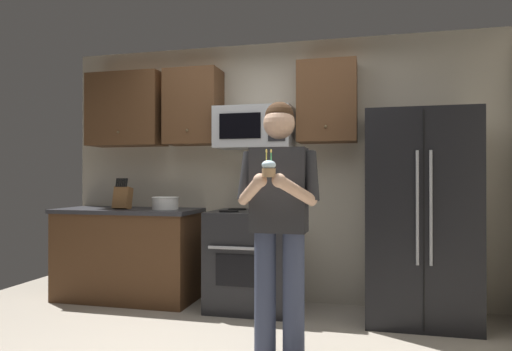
# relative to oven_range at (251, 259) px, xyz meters

# --- Properties ---
(wall_back) EXTENTS (4.40, 0.10, 2.60)m
(wall_back) POSITION_rel_oven_range_xyz_m (0.15, 0.39, 0.84)
(wall_back) COLOR #B7AD99
(wall_back) RESTS_ON ground
(oven_range) EXTENTS (0.76, 0.70, 0.93)m
(oven_range) POSITION_rel_oven_range_xyz_m (0.00, 0.00, 0.00)
(oven_range) COLOR black
(oven_range) RESTS_ON ground
(microwave) EXTENTS (0.74, 0.41, 0.40)m
(microwave) POSITION_rel_oven_range_xyz_m (0.00, 0.12, 1.26)
(microwave) COLOR #9EA0A5
(refrigerator) EXTENTS (0.90, 0.75, 1.80)m
(refrigerator) POSITION_rel_oven_range_xyz_m (1.50, -0.04, 0.44)
(refrigerator) COLOR black
(refrigerator) RESTS_ON ground
(cabinet_row_upper) EXTENTS (2.78, 0.36, 0.76)m
(cabinet_row_upper) POSITION_rel_oven_range_xyz_m (-0.57, 0.17, 1.49)
(cabinet_row_upper) COLOR #4C301C
(counter_left) EXTENTS (1.44, 0.66, 0.92)m
(counter_left) POSITION_rel_oven_range_xyz_m (-1.30, 0.02, 0.00)
(counter_left) COLOR #4C301C
(counter_left) RESTS_ON ground
(knife_block) EXTENTS (0.16, 0.15, 0.32)m
(knife_block) POSITION_rel_oven_range_xyz_m (-1.33, -0.03, 0.58)
(knife_block) COLOR brown
(knife_block) RESTS_ON counter_left
(bowl_large_white) EXTENTS (0.27, 0.27, 0.12)m
(bowl_large_white) POSITION_rel_oven_range_xyz_m (-0.89, 0.02, 0.52)
(bowl_large_white) COLOR white
(bowl_large_white) RESTS_ON counter_left
(person) EXTENTS (0.60, 0.48, 1.76)m
(person) POSITION_rel_oven_range_xyz_m (0.48, -1.11, 0.53)
(person) COLOR #383F59
(person) RESTS_ON ground
(cupcake) EXTENTS (0.09, 0.09, 0.17)m
(cupcake) POSITION_rel_oven_range_xyz_m (0.48, -1.44, 0.83)
(cupcake) COLOR #A87F56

